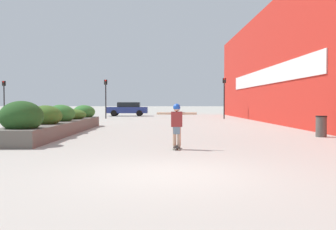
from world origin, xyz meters
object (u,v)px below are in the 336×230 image
object	(u,v)px
car_center_left	(304,109)
traffic_light_left	(106,92)
skateboard	(177,147)
car_leftmost	(128,109)
traffic_light_far_left	(4,93)
trash_bin	(321,126)
traffic_light_right	(224,91)
skateboarder	(177,120)

from	to	relation	value
car_center_left	traffic_light_left	xyz separation A→B (m)	(-20.83, -6.12, 1.66)
skateboard	car_leftmost	bearing A→B (deg)	103.79
skateboard	traffic_light_far_left	distance (m)	27.59
car_leftmost	car_center_left	bearing A→B (deg)	-92.68
traffic_light_left	trash_bin	bearing A→B (deg)	-56.97
car_center_left	traffic_light_far_left	bearing A→B (deg)	101.20
traffic_light_right	car_center_left	bearing A→B (deg)	33.57
skateboard	car_leftmost	size ratio (longest dim) A/B	0.17
skateboarder	traffic_light_far_left	xyz separation A→B (m)	(-15.13, 22.96, 1.47)
car_leftmost	skateboarder	bearing A→B (deg)	-171.73
car_leftmost	traffic_light_far_left	bearing A→B (deg)	122.57
traffic_light_right	traffic_light_far_left	size ratio (longest dim) A/B	1.07
skateboard	traffic_light_right	world-z (taller)	traffic_light_right
car_leftmost	traffic_light_right	distance (m)	12.24
skateboarder	trash_bin	distance (m)	7.66
traffic_light_left	traffic_light_far_left	bearing A→B (deg)	179.20
skateboard	car_leftmost	world-z (taller)	car_leftmost
trash_bin	traffic_light_far_left	distance (m)	28.64
trash_bin	traffic_light_far_left	bearing A→B (deg)	138.92
car_center_left	skateboard	bearing A→B (deg)	152.43
skateboarder	traffic_light_right	distance (m)	23.01
skateboarder	trash_bin	size ratio (longest dim) A/B	1.48
car_center_left	traffic_light_far_left	world-z (taller)	traffic_light_far_left
skateboard	traffic_light_far_left	xyz separation A→B (m)	(-15.13, 22.96, 2.31)
car_center_left	traffic_light_right	bearing A→B (deg)	123.57
car_leftmost	traffic_light_right	size ratio (longest dim) A/B	1.20
car_center_left	traffic_light_right	size ratio (longest dim) A/B	1.19
skateboard	trash_bin	size ratio (longest dim) A/B	0.81
traffic_light_far_left	car_leftmost	bearing A→B (deg)	32.57
trash_bin	traffic_light_far_left	size ratio (longest dim) A/B	0.26
traffic_light_far_left	car_center_left	bearing A→B (deg)	11.20
skateboard	traffic_light_left	size ratio (longest dim) A/B	0.21
skateboarder	traffic_light_far_left	distance (m)	27.54
skateboarder	car_center_left	world-z (taller)	car_center_left
car_leftmost	skateboard	bearing A→B (deg)	-171.73
trash_bin	traffic_light_left	xyz separation A→B (m)	(-12.12, 18.65, 1.99)
car_center_left	traffic_light_left	world-z (taller)	traffic_light_left
car_leftmost	traffic_light_left	distance (m)	7.34
traffic_light_right	skateboarder	bearing A→B (deg)	-103.07
trash_bin	car_leftmost	world-z (taller)	car_leftmost
car_leftmost	traffic_light_left	xyz separation A→B (m)	(-1.38, -7.03, 1.64)
skateboarder	traffic_light_left	size ratio (longest dim) A/B	0.38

